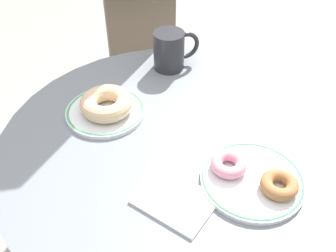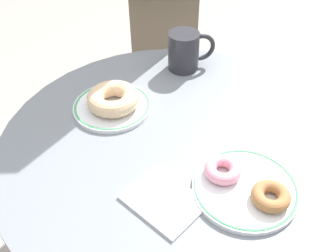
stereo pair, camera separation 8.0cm
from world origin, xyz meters
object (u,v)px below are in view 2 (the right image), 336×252
plate_left (112,106)px  donut_pink_frosted (223,170)px  cafe_table (174,208)px  coffee_mug (185,51)px  donut_glazed (113,99)px  donut_cinnamon (271,196)px  plate_right (245,188)px  paper_napkin (164,201)px

plate_left → donut_pink_frosted: bearing=-11.3°
cafe_table → coffee_mug: size_ratio=7.17×
cafe_table → donut_glazed: donut_glazed is taller
plate_left → donut_cinnamon: 0.43m
cafe_table → donut_cinnamon: bearing=-14.5°
coffee_mug → plate_left: bearing=-104.0°
cafe_table → donut_pink_frosted: 0.31m
plate_right → coffee_mug: bearing=134.4°
plate_left → donut_pink_frosted: size_ratio=2.56×
plate_right → paper_napkin: bearing=-139.1°
plate_right → donut_cinnamon: bearing=-8.4°
cafe_table → coffee_mug: 0.42m
plate_left → donut_pink_frosted: (0.32, -0.06, 0.02)m
donut_cinnamon → coffee_mug: coffee_mug is taller
plate_right → donut_glazed: size_ratio=1.63×
donut_cinnamon → paper_napkin: 0.19m
paper_napkin → donut_glazed: bearing=145.0°
donut_glazed → paper_napkin: 0.30m
donut_pink_frosted → coffee_mug: (-0.26, 0.31, 0.03)m
donut_pink_frosted → coffee_mug: coffee_mug is taller
donut_pink_frosted → plate_left: bearing=168.7°
donut_glazed → plate_left: bearing=176.1°
plate_left → plate_right: 0.37m
cafe_table → donut_pink_frosted: size_ratio=10.74×
plate_left → paper_napkin: plate_left is taller
donut_cinnamon → paper_napkin: (-0.17, -0.10, -0.02)m
paper_napkin → coffee_mug: coffee_mug is taller
plate_right → donut_cinnamon: donut_cinnamon is taller
plate_left → plate_right: size_ratio=0.92×
plate_left → donut_pink_frosted: donut_pink_frosted is taller
coffee_mug → plate_right: bearing=-45.6°
plate_left → donut_glazed: bearing=-3.9°
plate_left → paper_napkin: 0.30m
plate_left → coffee_mug: size_ratio=1.71×
cafe_table → plate_left: (-0.18, 0.02, 0.26)m
cafe_table → donut_glazed: 0.33m
donut_glazed → coffee_mug: (0.05, 0.25, 0.02)m
donut_pink_frosted → paper_napkin: donut_pink_frosted is taller
plate_right → coffee_mug: coffee_mug is taller
cafe_table → coffee_mug: coffee_mug is taller
plate_left → donut_cinnamon: size_ratio=2.56×
cafe_table → paper_napkin: paper_napkin is taller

